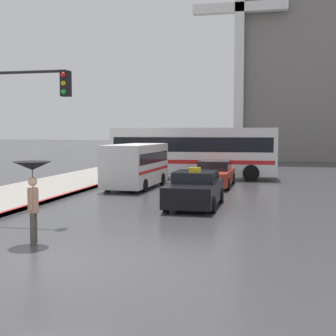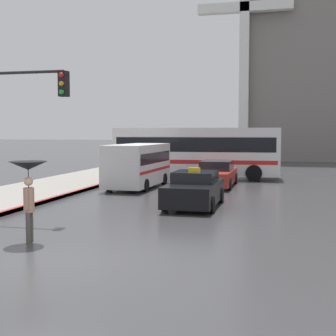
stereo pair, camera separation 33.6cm
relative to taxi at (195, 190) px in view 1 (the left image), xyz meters
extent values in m
plane|color=#38383A|center=(-1.85, -8.51, -0.64)|extent=(300.00, 300.00, 0.00)
cube|color=black|center=(0.00, -0.03, -0.09)|extent=(1.80, 4.10, 0.77)
cube|color=black|center=(0.00, 0.17, 0.50)|extent=(1.58, 1.85, 0.42)
cylinder|color=black|center=(0.85, -1.31, -0.34)|extent=(0.20, 0.60, 0.60)
cylinder|color=black|center=(-0.86, -1.31, -0.34)|extent=(0.20, 0.60, 0.60)
cylinder|color=black|center=(0.85, 1.24, -0.34)|extent=(0.20, 0.60, 0.60)
cylinder|color=black|center=(-0.86, 1.24, -0.34)|extent=(0.20, 0.60, 0.60)
cube|color=yellow|center=(0.00, -0.03, 0.79)|extent=(0.44, 0.16, 0.16)
cube|color=#A52D23|center=(-0.12, 6.87, -0.13)|extent=(1.80, 4.76, 0.70)
cube|color=black|center=(-0.12, 7.10, 0.47)|extent=(1.58, 2.14, 0.49)
cylinder|color=black|center=(0.73, 5.39, -0.34)|extent=(0.20, 0.60, 0.60)
cylinder|color=black|center=(-0.98, 5.39, -0.34)|extent=(0.20, 0.60, 0.60)
cylinder|color=black|center=(0.73, 8.34, -0.34)|extent=(0.20, 0.60, 0.60)
cylinder|color=black|center=(-0.98, 8.34, -0.34)|extent=(0.20, 0.60, 0.60)
cube|color=silver|center=(-4.02, 5.43, 0.56)|extent=(2.17, 5.41, 2.08)
cube|color=black|center=(-4.02, 5.43, 0.93)|extent=(2.18, 4.98, 0.54)
cube|color=red|center=(-4.02, 5.43, 0.30)|extent=(2.19, 5.20, 0.14)
cylinder|color=black|center=(-3.12, 3.80, -0.33)|extent=(0.22, 0.64, 0.63)
cylinder|color=black|center=(-5.02, 3.86, -0.33)|extent=(0.22, 0.64, 0.63)
cylinder|color=black|center=(-3.02, 7.01, -0.33)|extent=(0.22, 0.64, 0.63)
cylinder|color=black|center=(-4.92, 7.07, -0.33)|extent=(0.22, 0.64, 0.63)
cube|color=silver|center=(-1.94, 10.96, 1.05)|extent=(10.23, 3.03, 2.87)
cube|color=black|center=(-1.94, 10.96, 1.48)|extent=(9.73, 3.03, 0.88)
cube|color=red|center=(-1.94, 10.96, 0.45)|extent=(9.93, 3.04, 0.24)
cylinder|color=black|center=(1.53, 12.34, -0.16)|extent=(0.97, 0.33, 0.96)
cylinder|color=black|center=(1.66, 9.95, -0.16)|extent=(0.97, 0.33, 0.96)
cylinder|color=black|center=(-5.28, 11.98, -0.16)|extent=(0.97, 0.33, 0.96)
cylinder|color=black|center=(-5.16, 9.58, -0.16)|extent=(0.97, 0.33, 0.96)
cylinder|color=#4C473D|center=(-3.06, -6.98, -0.24)|extent=(0.14, 0.14, 0.81)
cylinder|color=#4C473D|center=(-3.11, -6.77, -0.24)|extent=(0.14, 0.14, 0.81)
cylinder|color=tan|center=(-3.09, -6.87, 0.48)|extent=(0.33, 0.33, 0.64)
sphere|color=#DBAD89|center=(-3.09, -6.87, 0.97)|extent=(0.23, 0.23, 0.23)
cylinder|color=tan|center=(-3.05, -7.05, 0.53)|extent=(0.08, 0.08, 0.54)
cylinder|color=tan|center=(-3.12, -6.70, 0.53)|extent=(0.08, 0.08, 0.54)
cone|color=black|center=(-3.09, -6.87, 1.37)|extent=(0.98, 0.98, 0.22)
cylinder|color=black|center=(-3.09, -6.87, 1.04)|extent=(0.02, 0.02, 0.68)
cube|color=#BFB28C|center=(-3.19, -6.63, -0.20)|extent=(0.13, 0.20, 0.28)
cylinder|color=black|center=(-4.88, -4.01, 4.16)|extent=(2.85, 0.10, 0.10)
cube|color=black|center=(-3.46, -4.01, 3.76)|extent=(0.28, 0.28, 0.80)
sphere|color=red|center=(-3.46, -4.17, 4.02)|extent=(0.16, 0.16, 0.16)
sphere|color=orange|center=(-3.46, -4.17, 3.76)|extent=(0.16, 0.16, 0.16)
sphere|color=green|center=(-3.46, -4.17, 3.50)|extent=(0.16, 0.16, 0.16)
cube|color=gray|center=(5.31, 35.75, 12.92)|extent=(12.36, 13.42, 27.12)
cube|color=white|center=(-0.50, 28.38, 9.60)|extent=(0.90, 0.90, 20.48)
cube|color=white|center=(-0.50, 28.38, 14.10)|extent=(9.01, 0.90, 0.90)
camera|label=1|loc=(2.99, -17.78, 2.25)|focal=50.00mm
camera|label=2|loc=(3.32, -17.70, 2.25)|focal=50.00mm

